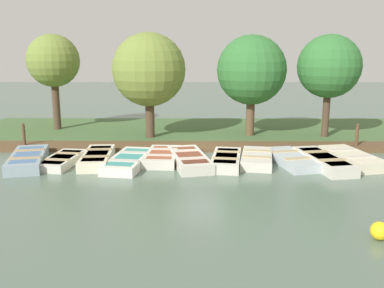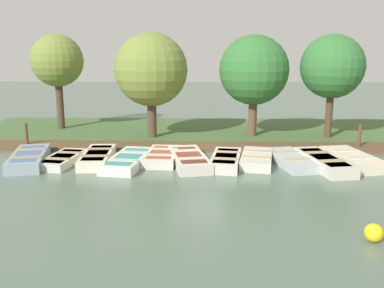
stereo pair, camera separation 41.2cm
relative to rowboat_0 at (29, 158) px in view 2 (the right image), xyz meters
name	(u,v)px [view 2 (the right image)]	position (x,y,z in m)	size (l,w,h in m)	color
ground_plane	(197,156)	(-1.43, 6.56, -0.22)	(80.00, 80.00, 0.00)	#566B5B
shore_bank	(199,132)	(-6.43, 6.56, -0.15)	(8.00, 24.00, 0.13)	#476638
dock_walkway	(198,147)	(-2.75, 6.56, -0.13)	(1.49, 22.07, 0.18)	brown
rowboat_0	(29,158)	(0.00, 0.00, 0.00)	(3.58, 1.97, 0.44)	#8C9EA8
rowboat_1	(63,159)	(-0.08, 1.31, -0.06)	(2.79, 1.37, 0.33)	beige
rowboat_2	(98,157)	(-0.28, 2.63, -0.01)	(3.16, 1.30, 0.43)	beige
rowboat_3	(129,160)	(0.07, 3.93, -0.03)	(3.47, 1.70, 0.37)	silver
rowboat_4	(162,156)	(-0.54, 5.17, -0.02)	(2.73, 1.40, 0.40)	beige
rowboat_5	(189,159)	(-0.08, 6.26, -0.01)	(3.48, 1.90, 0.42)	beige
rowboat_6	(226,160)	(-0.04, 7.69, -0.02)	(2.98, 1.42, 0.41)	beige
rowboat_7	(257,159)	(-0.25, 8.90, -0.02)	(2.84, 1.57, 0.41)	beige
rowboat_8	(292,160)	(-0.24, 10.26, -0.04)	(3.26, 1.91, 0.37)	#B2BCC1
rowboat_9	(324,162)	(0.16, 11.38, 0.00)	(3.57, 1.67, 0.44)	beige
rowboat_10	(352,159)	(-0.27, 12.59, 0.00)	(3.27, 1.84, 0.44)	beige
mooring_post_near	(27,135)	(-2.65, -1.17, 0.37)	(0.14, 0.14, 1.17)	brown
mooring_post_far	(359,137)	(-2.65, 13.66, 0.37)	(0.14, 0.14, 1.17)	brown
buoy	(374,233)	(6.57, 10.84, 0.00)	(0.44, 0.44, 0.44)	yellow
park_tree_far_left	(57,61)	(-6.82, -0.99, 3.51)	(2.75, 2.75, 5.15)	#4C3828
park_tree_left	(151,70)	(-4.68, 4.27, 3.17)	(3.51, 3.51, 5.17)	#4C3828
park_tree_center	(254,70)	(-5.21, 9.23, 3.14)	(3.39, 3.39, 5.07)	brown
park_tree_right	(332,67)	(-4.95, 12.93, 3.32)	(3.04, 3.04, 5.09)	#4C3828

